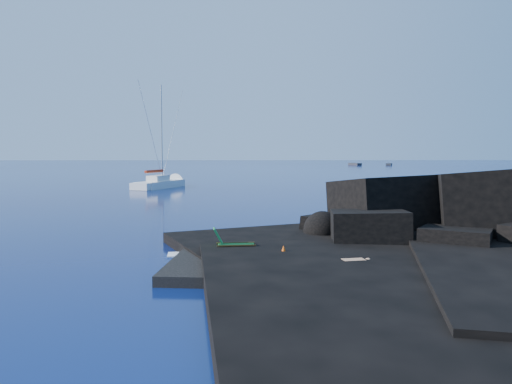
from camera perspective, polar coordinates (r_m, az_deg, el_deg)
ground at (r=17.95m, az=-10.51°, el=-8.95°), size 400.00×400.00×0.00m
headland at (r=23.10m, az=24.89°, el=-6.24°), size 24.00×24.00×3.60m
beach at (r=18.32m, az=3.95°, el=-8.60°), size 9.08×6.86×0.70m
surf_foam at (r=22.75m, az=4.07°, el=-5.96°), size 10.00×8.00×0.06m
sailboat at (r=57.53m, az=-10.87°, el=0.47°), size 6.45×11.19×11.69m
deck_chair at (r=19.06m, az=-2.31°, el=-5.38°), size 1.57×0.78×1.05m
towel at (r=17.02m, az=11.07°, el=-8.43°), size 1.93×1.16×0.05m
sunbather at (r=16.98m, az=11.08°, el=-7.90°), size 1.78×0.80×0.27m
marker_cone at (r=18.06m, az=3.17°, el=-6.86°), size 0.34×0.34×0.49m
distant_boat_a at (r=145.54m, az=11.23°, el=3.02°), size 3.03×5.05×0.64m
distant_boat_b at (r=146.55m, az=14.96°, el=2.96°), size 2.94×4.65×0.59m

